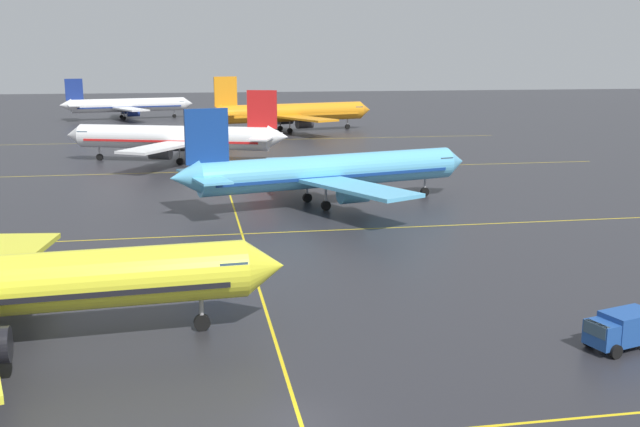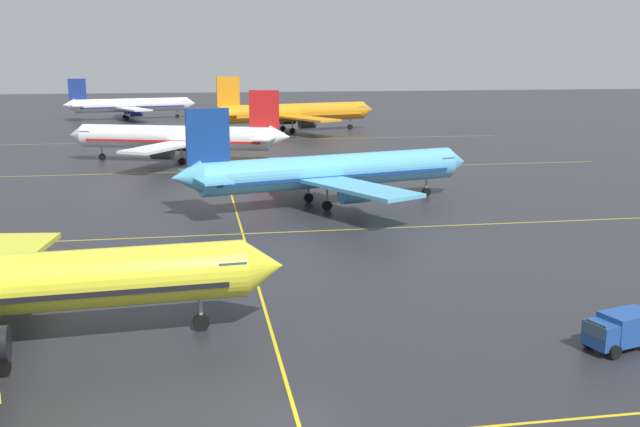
# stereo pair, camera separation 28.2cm
# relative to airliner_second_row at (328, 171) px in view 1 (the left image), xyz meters

# --- Properties ---
(ground_plane) EXTENTS (600.00, 600.00, 0.00)m
(ground_plane) POSITION_rel_airliner_second_row_xyz_m (-10.32, -48.25, -3.77)
(ground_plane) COLOR #28282D
(airliner_second_row) EXTENTS (35.08, 29.88, 11.05)m
(airliner_second_row) POSITION_rel_airliner_second_row_xyz_m (0.00, 0.00, 0.00)
(airliner_second_row) COLOR #5BB7E5
(airliner_second_row) RESTS_ON ground
(airliner_third_row) EXTENTS (34.73, 29.74, 11.13)m
(airliner_third_row) POSITION_rel_airliner_second_row_xyz_m (-16.80, 36.77, 0.03)
(airliner_third_row) COLOR white
(airliner_third_row) RESTS_ON ground
(airliner_far_left_stand) EXTENTS (37.74, 32.17, 11.91)m
(airliner_far_left_stand) POSITION_rel_airliner_second_row_xyz_m (6.90, 79.29, 0.29)
(airliner_far_left_stand) COLOR orange
(airliner_far_left_stand) RESTS_ON ground
(airliner_far_right_stand) EXTENTS (33.26, 28.28, 10.43)m
(airliner_far_right_stand) POSITION_rel_airliner_second_row_xyz_m (-30.10, 117.81, -0.21)
(airliner_far_right_stand) COLOR white
(airliner_far_right_stand) RESTS_ON ground
(taxiway_markings) EXTENTS (113.90, 169.19, 0.01)m
(taxiway_markings) POSITION_rel_airliner_second_row_xyz_m (-10.32, 7.43, -3.77)
(taxiway_markings) COLOR yellow
(taxiway_markings) RESTS_ON ground
(service_truck_catering) EXTENTS (4.45, 3.03, 2.10)m
(service_truck_catering) POSITION_rel_airliner_second_row_xyz_m (8.82, -43.01, -2.59)
(service_truck_catering) COLOR #1E4793
(service_truck_catering) RESTS_ON ground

